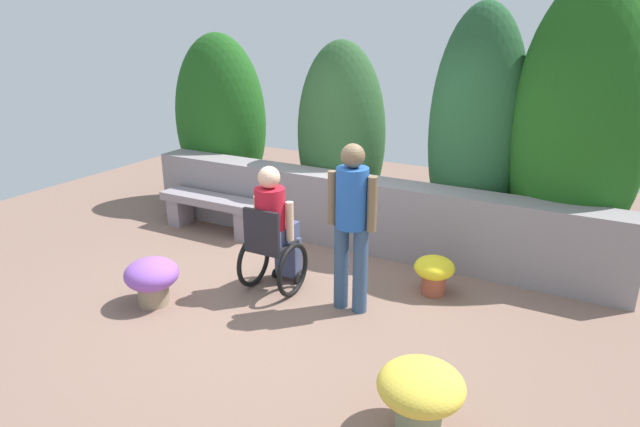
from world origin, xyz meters
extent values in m
plane|color=#7F6153|center=(0.00, 0.00, 0.00)|extent=(11.41, 11.41, 0.00)
cube|color=gray|center=(0.00, 1.46, 0.44)|extent=(6.01, 0.42, 0.88)
ellipsoid|color=#1E571B|center=(-2.64, 2.15, 1.25)|extent=(1.48, 1.03, 2.51)
ellipsoid|color=#2D572C|center=(-0.61, 2.09, 1.22)|extent=(1.22, 0.85, 2.44)
ellipsoid|color=#25562F|center=(1.15, 2.08, 1.44)|extent=(1.12, 0.78, 2.88)
ellipsoid|color=#1E5919|center=(2.22, 2.02, 1.57)|extent=(1.39, 0.98, 3.15)
cube|color=gray|center=(-2.52, 1.03, 0.19)|extent=(0.20, 0.31, 0.37)
cube|color=gray|center=(-1.40, 1.03, 0.19)|extent=(0.20, 0.31, 0.37)
cube|color=gray|center=(-1.96, 1.03, 0.42)|extent=(1.48, 0.36, 0.11)
cube|color=black|center=(-0.31, -0.03, 0.50)|extent=(0.40, 0.40, 0.06)
cube|color=black|center=(-0.31, -0.21, 0.73)|extent=(0.40, 0.04, 0.40)
cube|color=black|center=(-0.31, 0.29, 0.10)|extent=(0.28, 0.12, 0.03)
torus|color=black|center=(-0.55, -0.03, 0.28)|extent=(0.05, 0.56, 0.56)
torus|color=black|center=(-0.07, -0.03, 0.28)|extent=(0.05, 0.56, 0.56)
cylinder|color=black|center=(-0.45, 0.22, 0.05)|extent=(0.03, 0.10, 0.10)
cylinder|color=black|center=(-0.17, 0.22, 0.05)|extent=(0.03, 0.10, 0.10)
cube|color=#414A6D|center=(-0.31, 0.07, 0.61)|extent=(0.30, 0.40, 0.16)
cube|color=#414A6D|center=(-0.31, 0.27, 0.27)|extent=(0.26, 0.14, 0.43)
cylinder|color=red|center=(-0.31, -0.05, 0.86)|extent=(0.30, 0.30, 0.50)
cylinder|color=beige|center=(-0.50, 0.01, 0.78)|extent=(0.08, 0.08, 0.40)
cylinder|color=beige|center=(-0.12, 0.01, 0.78)|extent=(0.08, 0.08, 0.40)
sphere|color=beige|center=(-0.31, -0.05, 1.22)|extent=(0.22, 0.22, 0.22)
cylinder|color=#334C6E|center=(0.46, 0.00, 0.42)|extent=(0.14, 0.14, 0.85)
cylinder|color=#334C6E|center=(0.66, 0.00, 0.42)|extent=(0.14, 0.14, 0.85)
cylinder|color=#2456AD|center=(0.56, 0.00, 1.13)|extent=(0.30, 0.30, 0.56)
cylinder|color=brown|center=(0.36, 0.00, 1.10)|extent=(0.09, 0.09, 0.51)
cylinder|color=brown|center=(0.76, 0.00, 1.10)|extent=(0.09, 0.09, 0.51)
sphere|color=brown|center=(0.56, 0.00, 1.52)|extent=(0.22, 0.22, 0.22)
cylinder|color=gray|center=(-1.18, -0.84, 0.12)|extent=(0.30, 0.30, 0.24)
ellipsoid|color=#28521F|center=(-1.18, -0.84, 0.28)|extent=(0.33, 0.33, 0.11)
ellipsoid|color=#9153C6|center=(-1.18, -0.84, 0.32)|extent=(0.53, 0.53, 0.30)
cylinder|color=#A75036|center=(1.17, 0.70, 0.11)|extent=(0.25, 0.25, 0.23)
ellipsoid|color=#0A410D|center=(1.17, 0.70, 0.26)|extent=(0.27, 0.27, 0.08)
ellipsoid|color=yellow|center=(1.17, 0.70, 0.29)|extent=(0.41, 0.41, 0.23)
cylinder|color=gray|center=(1.72, -1.31, 0.14)|extent=(0.31, 0.31, 0.28)
ellipsoid|color=#2E6317|center=(1.72, -1.31, 0.32)|extent=(0.35, 0.35, 0.10)
ellipsoid|color=yellow|center=(1.72, -1.31, 0.36)|extent=(0.59, 0.59, 0.29)
camera|label=1|loc=(2.62, -4.36, 2.66)|focal=31.16mm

